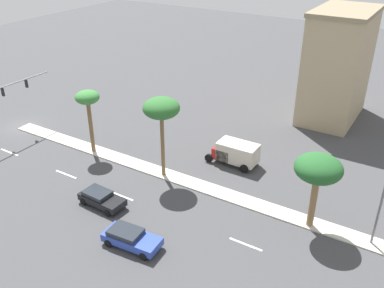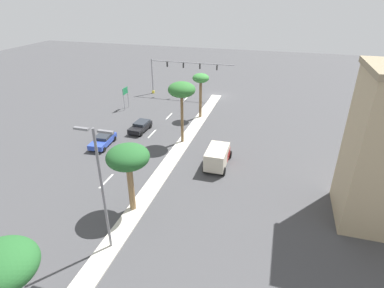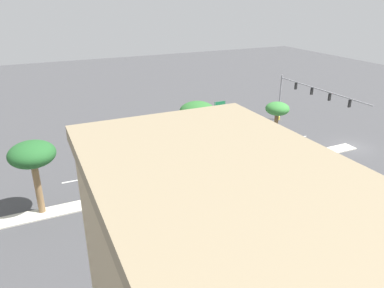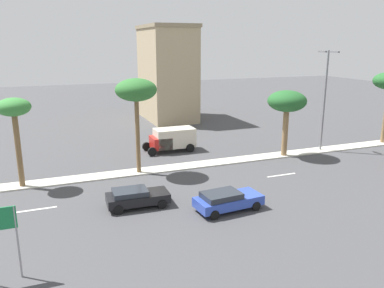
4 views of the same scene
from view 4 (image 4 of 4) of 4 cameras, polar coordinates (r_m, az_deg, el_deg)
ground_plane at (r=36.39m, az=1.98°, el=-3.02°), size 160.00×160.00×0.00m
median_curb at (r=40.02m, az=12.42°, el=-1.63°), size 1.80×70.98×0.12m
lane_stripe_center at (r=28.84m, az=-22.08°, el=-8.96°), size 0.20×2.80×0.01m
lane_stripe_trailing at (r=29.44m, az=-8.01°, el=-7.49°), size 0.20×2.80×0.01m
lane_stripe_near at (r=34.34m, az=13.03°, el=-4.48°), size 0.20×2.80×0.01m
commercial_building at (r=57.56m, az=-3.68°, el=10.38°), size 10.78×6.56×13.57m
palm_tree_rear at (r=32.09m, az=-24.74°, el=4.34°), size 2.53×2.53×6.96m
palm_tree_leading at (r=32.69m, az=-8.23°, el=7.65°), size 3.46×3.46×8.11m
palm_tree_left at (r=38.94m, az=13.81°, el=5.95°), size 3.78×3.78×6.50m
street_lamp_rear at (r=42.08m, az=19.00°, el=7.09°), size 2.90×0.24×10.23m
sedan_blue_center at (r=26.57m, az=5.17°, el=-8.20°), size 2.37×4.74×1.34m
sedan_black_rear at (r=27.28m, az=-8.21°, el=-7.71°), size 2.16×4.34×1.30m
box_truck at (r=40.56m, az=-3.07°, el=0.74°), size 2.49×5.26×2.41m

